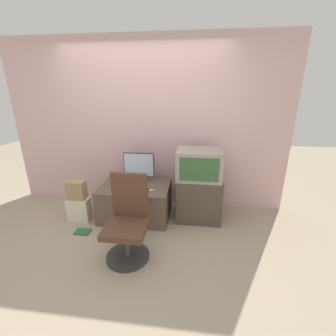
{
  "coord_description": "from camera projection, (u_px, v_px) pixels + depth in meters",
  "views": [
    {
      "loc": [
        0.8,
        -2.14,
        1.83
      ],
      "look_at": [
        0.41,
        0.95,
        0.76
      ],
      "focal_mm": 24.0,
      "sensor_mm": 36.0,
      "label": 1
    }
  ],
  "objects": [
    {
      "name": "ground_plane",
      "position": [
        124.0,
        251.0,
        2.7
      ],
      "size": [
        12.0,
        12.0,
        0.0
      ],
      "primitive_type": "plane",
      "color": "tan"
    },
    {
      "name": "wall_back",
      "position": [
        145.0,
        126.0,
        3.52
      ],
      "size": [
        4.4,
        0.05,
        2.6
      ],
      "color": "beige",
      "rests_on": "ground_plane"
    },
    {
      "name": "desk",
      "position": [
        136.0,
        201.0,
        3.38
      ],
      "size": [
        1.01,
        0.69,
        0.51
      ],
      "color": "brown",
      "rests_on": "ground_plane"
    },
    {
      "name": "side_stand",
      "position": [
        199.0,
        198.0,
        3.34
      ],
      "size": [
        0.64,
        0.52,
        0.64
      ],
      "color": "#4C4238",
      "rests_on": "ground_plane"
    },
    {
      "name": "main_monitor",
      "position": [
        139.0,
        168.0,
        3.39
      ],
      "size": [
        0.47,
        0.2,
        0.45
      ],
      "color": "#2D2D2D",
      "rests_on": "desk"
    },
    {
      "name": "keyboard",
      "position": [
        135.0,
        190.0,
        3.14
      ],
      "size": [
        0.37,
        0.13,
        0.01
      ],
      "color": "#2D2D2D",
      "rests_on": "desk"
    },
    {
      "name": "mouse",
      "position": [
        151.0,
        190.0,
        3.1
      ],
      "size": [
        0.06,
        0.04,
        0.04
      ],
      "color": "silver",
      "rests_on": "desk"
    },
    {
      "name": "crt_tv",
      "position": [
        199.0,
        164.0,
        3.15
      ],
      "size": [
        0.63,
        0.49,
        0.41
      ],
      "color": "gray",
      "rests_on": "side_stand"
    },
    {
      "name": "office_chair",
      "position": [
        128.0,
        224.0,
        2.53
      ],
      "size": [
        0.49,
        0.49,
        0.96
      ],
      "color": "#333333",
      "rests_on": "ground_plane"
    },
    {
      "name": "cardboard_box_lower",
      "position": [
        79.0,
        210.0,
        3.29
      ],
      "size": [
        0.32,
        0.17,
        0.35
      ],
      "color": "beige",
      "rests_on": "ground_plane"
    },
    {
      "name": "cardboard_box_upper",
      "position": [
        76.0,
        190.0,
        3.19
      ],
      "size": [
        0.25,
        0.15,
        0.27
      ],
      "color": "#A3845B",
      "rests_on": "cardboard_box_lower"
    },
    {
      "name": "book",
      "position": [
        83.0,
        232.0,
        3.05
      ],
      "size": [
        0.2,
        0.14,
        0.02
      ],
      "color": "#2D6638",
      "rests_on": "ground_plane"
    }
  ]
}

